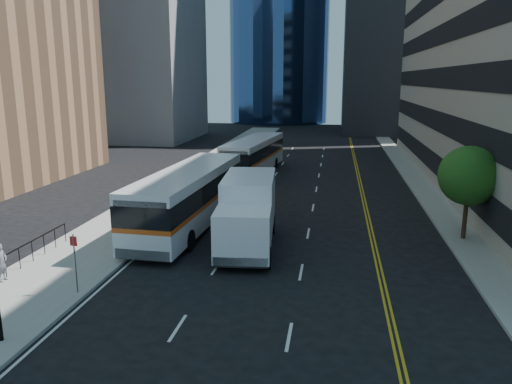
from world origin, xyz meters
TOP-DOWN VIEW (x-y plane):
  - ground at (0.00, 0.00)m, footprint 160.00×160.00m
  - sidewalk_west at (-10.50, 25.00)m, footprint 5.00×90.00m
  - sidewalk_east at (9.00, 25.00)m, footprint 2.00×90.00m
  - midrise_west at (-28.00, 52.00)m, footprint 18.00×18.00m
  - street_tree at (9.00, 8.00)m, footprint 3.20×3.20m
  - bus_front at (-6.60, 8.16)m, footprint 3.62×13.76m
  - bus_rear at (-5.59, 25.94)m, footprint 4.12×12.93m
  - box_truck at (-2.54, 5.11)m, footprint 3.28×7.84m
  - pedestrian at (-12.17, -1.40)m, footprint 0.46×0.66m

SIDE VIEW (x-z plane):
  - ground at x=0.00m, z-range 0.00..0.00m
  - sidewalk_west at x=-10.50m, z-range 0.00..0.15m
  - sidewalk_east at x=9.00m, z-range 0.00..0.15m
  - pedestrian at x=-12.17m, z-range 0.15..1.85m
  - bus_rear at x=-5.59m, z-range 0.15..3.43m
  - bus_front at x=-6.60m, z-range 0.16..3.68m
  - box_truck at x=-2.54m, z-range 0.10..3.76m
  - street_tree at x=9.00m, z-range 1.09..6.19m
  - midrise_west at x=-28.00m, z-range 0.00..35.00m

